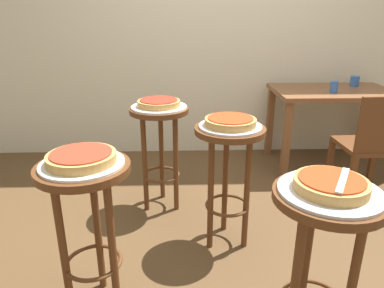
{
  "coord_description": "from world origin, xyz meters",
  "views": [
    {
      "loc": [
        -0.39,
        -1.92,
        1.37
      ],
      "look_at": [
        -0.33,
        -0.06,
        0.68
      ],
      "focal_mm": 33.32,
      "sensor_mm": 36.0,
      "label": 1
    }
  ],
  "objects_px": {
    "pizza_middle": "(82,158)",
    "cup_near_edge": "(334,87)",
    "pizza_rear": "(159,103)",
    "pizza_server_knife": "(343,180)",
    "serving_plate_leftside": "(230,126)",
    "stool_rear": "(160,134)",
    "stool_middle": "(87,205)",
    "cup_far_edge": "(355,81)",
    "stool_leftside": "(229,159)",
    "serving_plate_middle": "(82,164)",
    "serving_plate_rear": "(159,107)",
    "pizza_foreground": "(331,184)",
    "dining_table": "(333,102)",
    "serving_plate_foreground": "(330,191)",
    "wooden_chair": "(373,144)",
    "pizza_leftside": "(230,122)",
    "stool_foreground": "(323,238)"
  },
  "relations": [
    {
      "from": "pizza_foreground",
      "to": "pizza_server_knife",
      "type": "bearing_deg",
      "value": -33.69
    },
    {
      "from": "cup_far_edge",
      "to": "dining_table",
      "type": "bearing_deg",
      "value": -147.68
    },
    {
      "from": "pizza_middle",
      "to": "stool_leftside",
      "type": "bearing_deg",
      "value": 36.11
    },
    {
      "from": "pizza_rear",
      "to": "cup_far_edge",
      "type": "bearing_deg",
      "value": 26.34
    },
    {
      "from": "stool_foreground",
      "to": "dining_table",
      "type": "distance_m",
      "value": 2.15
    },
    {
      "from": "pizza_leftside",
      "to": "pizza_rear",
      "type": "bearing_deg",
      "value": 132.98
    },
    {
      "from": "serving_plate_foreground",
      "to": "cup_near_edge",
      "type": "xyz_separation_m",
      "value": [
        0.78,
        1.85,
        0.01
      ]
    },
    {
      "from": "stool_leftside",
      "to": "pizza_rear",
      "type": "xyz_separation_m",
      "value": [
        -0.43,
        0.46,
        0.23
      ]
    },
    {
      "from": "serving_plate_leftside",
      "to": "cup_near_edge",
      "type": "bearing_deg",
      "value": 45.56
    },
    {
      "from": "pizza_middle",
      "to": "pizza_rear",
      "type": "xyz_separation_m",
      "value": [
        0.28,
        0.98,
        0.0
      ]
    },
    {
      "from": "cup_near_edge",
      "to": "pizza_server_knife",
      "type": "xyz_separation_m",
      "value": [
        -0.75,
        -1.87,
        0.04
      ]
    },
    {
      "from": "pizza_foreground",
      "to": "cup_near_edge",
      "type": "height_order",
      "value": "cup_near_edge"
    },
    {
      "from": "pizza_server_knife",
      "to": "pizza_middle",
      "type": "bearing_deg",
      "value": 102.99
    },
    {
      "from": "stool_leftside",
      "to": "pizza_server_knife",
      "type": "height_order",
      "value": "pizza_server_knife"
    },
    {
      "from": "stool_middle",
      "to": "pizza_server_knife",
      "type": "distance_m",
      "value": 1.07
    },
    {
      "from": "stool_foreground",
      "to": "pizza_leftside",
      "type": "height_order",
      "value": "pizza_leftside"
    },
    {
      "from": "wooden_chair",
      "to": "cup_far_edge",
      "type": "bearing_deg",
      "value": 75.49
    },
    {
      "from": "stool_middle",
      "to": "cup_far_edge",
      "type": "xyz_separation_m",
      "value": [
        2.06,
        1.86,
        0.21
      ]
    },
    {
      "from": "pizza_foreground",
      "to": "dining_table",
      "type": "bearing_deg",
      "value": 67.01
    },
    {
      "from": "pizza_foreground",
      "to": "wooden_chair",
      "type": "height_order",
      "value": "wooden_chair"
    },
    {
      "from": "pizza_foreground",
      "to": "cup_far_edge",
      "type": "distance_m",
      "value": 2.41
    },
    {
      "from": "serving_plate_middle",
      "to": "serving_plate_rear",
      "type": "xyz_separation_m",
      "value": [
        0.28,
        0.98,
        0.0
      ]
    },
    {
      "from": "serving_plate_middle",
      "to": "serving_plate_leftside",
      "type": "height_order",
      "value": "same"
    },
    {
      "from": "pizza_rear",
      "to": "pizza_server_knife",
      "type": "height_order",
      "value": "pizza_server_knife"
    },
    {
      "from": "serving_plate_rear",
      "to": "pizza_middle",
      "type": "bearing_deg",
      "value": -105.73
    },
    {
      "from": "dining_table",
      "to": "wooden_chair",
      "type": "xyz_separation_m",
      "value": [
        0.03,
        -0.71,
        -0.15
      ]
    },
    {
      "from": "serving_plate_middle",
      "to": "cup_far_edge",
      "type": "bearing_deg",
      "value": 42.12
    },
    {
      "from": "stool_foreground",
      "to": "serving_plate_rear",
      "type": "distance_m",
      "value": 1.45
    },
    {
      "from": "dining_table",
      "to": "stool_foreground",
      "type": "bearing_deg",
      "value": -112.99
    },
    {
      "from": "dining_table",
      "to": "pizza_server_knife",
      "type": "relative_size",
      "value": 4.84
    },
    {
      "from": "serving_plate_foreground",
      "to": "serving_plate_rear",
      "type": "bearing_deg",
      "value": 118.53
    },
    {
      "from": "pizza_leftside",
      "to": "dining_table",
      "type": "height_order",
      "value": "pizza_leftside"
    },
    {
      "from": "wooden_chair",
      "to": "serving_plate_middle",
      "type": "bearing_deg",
      "value": -151.61
    },
    {
      "from": "stool_foreground",
      "to": "cup_near_edge",
      "type": "xyz_separation_m",
      "value": [
        0.78,
        1.85,
        0.21
      ]
    },
    {
      "from": "stool_middle",
      "to": "serving_plate_rear",
      "type": "distance_m",
      "value": 1.03
    },
    {
      "from": "serving_plate_middle",
      "to": "pizza_middle",
      "type": "xyz_separation_m",
      "value": [
        0.0,
        -0.0,
        0.03
      ]
    },
    {
      "from": "pizza_middle",
      "to": "serving_plate_leftside",
      "type": "height_order",
      "value": "pizza_middle"
    },
    {
      "from": "serving_plate_leftside",
      "to": "stool_rear",
      "type": "bearing_deg",
      "value": 132.98
    },
    {
      "from": "serving_plate_foreground",
      "to": "pizza_rear",
      "type": "relative_size",
      "value": 1.28
    },
    {
      "from": "pizza_rear",
      "to": "pizza_leftside",
      "type": "bearing_deg",
      "value": -47.02
    },
    {
      "from": "pizza_foreground",
      "to": "pizza_leftside",
      "type": "height_order",
      "value": "same"
    },
    {
      "from": "pizza_server_knife",
      "to": "wooden_chair",
      "type": "bearing_deg",
      "value": -2.94
    },
    {
      "from": "pizza_middle",
      "to": "cup_near_edge",
      "type": "xyz_separation_m",
      "value": [
        1.74,
        1.57,
        -0.02
      ]
    },
    {
      "from": "serving_plate_foreground",
      "to": "pizza_leftside",
      "type": "bearing_deg",
      "value": 107.7
    },
    {
      "from": "serving_plate_rear",
      "to": "cup_near_edge",
      "type": "relative_size",
      "value": 3.89
    },
    {
      "from": "dining_table",
      "to": "stool_middle",
      "type": "bearing_deg",
      "value": -136.7
    },
    {
      "from": "serving_plate_foreground",
      "to": "serving_plate_leftside",
      "type": "height_order",
      "value": "same"
    },
    {
      "from": "pizza_leftside",
      "to": "dining_table",
      "type": "bearing_deg",
      "value": 47.19
    },
    {
      "from": "stool_middle",
      "to": "serving_plate_leftside",
      "type": "distance_m",
      "value": 0.9
    },
    {
      "from": "stool_middle",
      "to": "cup_far_edge",
      "type": "relative_size",
      "value": 8.07
    }
  ]
}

